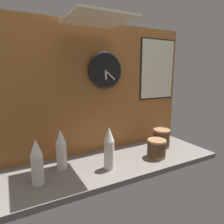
# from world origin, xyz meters

# --- Properties ---
(ground_plane) EXTENTS (1.60, 0.56, 0.04)m
(ground_plane) POSITION_xyz_m (0.00, 0.00, -0.02)
(ground_plane) COLOR slate
(wall_tiled_back) EXTENTS (1.60, 0.03, 1.05)m
(wall_tiled_back) POSITION_xyz_m (0.00, 0.27, 0.53)
(wall_tiled_back) COLOR #A3602D
(wall_tiled_back) RESTS_ON ground_plane
(cup_stack_far_left) EXTENTS (0.07, 0.07, 0.28)m
(cup_stack_far_left) POSITION_xyz_m (-0.58, -0.06, 0.14)
(cup_stack_far_left) COLOR white
(cup_stack_far_left) RESTS_ON ground_plane
(cup_stack_center) EXTENTS (0.07, 0.07, 0.30)m
(cup_stack_center) POSITION_xyz_m (-0.11, -0.09, 0.15)
(cup_stack_center) COLOR white
(cup_stack_center) RESTS_ON ground_plane
(cup_stack_left) EXTENTS (0.07, 0.07, 0.28)m
(cup_stack_left) POSITION_xyz_m (-0.40, 0.07, 0.14)
(cup_stack_left) COLOR white
(cup_stack_left) RESTS_ON ground_plane
(bowl_stack_far_right) EXTENTS (0.15, 0.15, 0.17)m
(bowl_stack_far_right) POSITION_xyz_m (0.49, 0.05, 0.09)
(bowl_stack_far_right) COLOR #996B47
(bowl_stack_far_right) RESTS_ON ground_plane
(bowl_stack_right) EXTENTS (0.15, 0.15, 0.15)m
(bowl_stack_right) POSITION_xyz_m (0.31, -0.10, 0.08)
(bowl_stack_right) COLOR #996B47
(bowl_stack_right) RESTS_ON ground_plane
(wall_clock) EXTENTS (0.30, 0.03, 0.30)m
(wall_clock) POSITION_xyz_m (0.02, 0.23, 0.68)
(wall_clock) COLOR black
(menu_board) EXTENTS (0.39, 0.01, 0.55)m
(menu_board) POSITION_xyz_m (0.58, 0.24, 0.69)
(menu_board) COLOR black
(ceiling_light_panel) EXTENTS (0.40, 0.40, 0.02)m
(ceiling_light_panel) POSITION_xyz_m (-0.14, 0.00, 1.00)
(ceiling_light_panel) COLOR white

